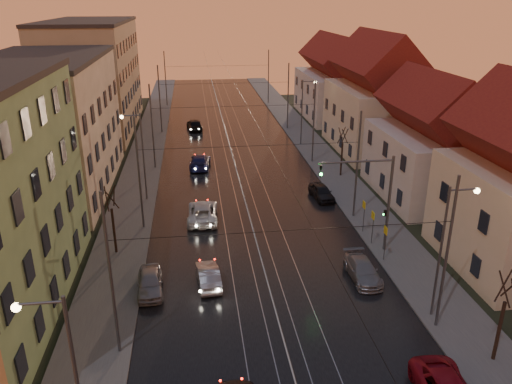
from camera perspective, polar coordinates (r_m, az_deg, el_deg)
name	(u,v)px	position (r m, az deg, el deg)	size (l,w,h in m)	color
road	(234,162)	(55.59, -2.49, 3.41)	(16.00, 120.00, 0.04)	black
sidewalk_left	(143,165)	(55.70, -12.81, 2.98)	(4.00, 120.00, 0.15)	#4C4C4C
sidewalk_right	(322,158)	(57.21, 7.56, 3.83)	(4.00, 120.00, 0.15)	#4C4C4C
tram_rail_0	(215,163)	(55.45, -4.76, 3.35)	(0.06, 120.00, 0.03)	gray
tram_rail_1	(227,162)	(55.52, -3.28, 3.41)	(0.06, 120.00, 0.03)	gray
tram_rail_2	(241,162)	(55.64, -1.70, 3.48)	(0.06, 120.00, 0.03)	gray
tram_rail_3	(254,161)	(55.79, -0.23, 3.54)	(0.06, 120.00, 0.03)	gray
apartment_left_2	(49,128)	(49.81, -22.61, 6.80)	(10.00, 20.00, 12.00)	tan
apartment_left_3	(93,77)	(72.65, -18.09, 12.34)	(10.00, 24.00, 14.00)	#988562
house_right_2	(434,147)	(47.59, 19.67, 4.87)	(9.18, 12.24, 9.20)	beige
house_right_3	(377,102)	(60.69, 13.63, 10.02)	(9.18, 14.28, 11.50)	beige
house_right_4	(334,83)	(77.65, 8.96, 12.17)	(9.18, 16.32, 10.00)	beige
catenary_pole_l_1	(111,277)	(25.51, -16.25, -9.36)	(0.16, 0.16, 9.00)	#595B60
catenary_pole_r_1	(447,256)	(28.23, 20.95, -6.83)	(0.16, 0.16, 9.00)	#595B60
catenary_pole_l_2	(139,175)	(39.07, -13.22, 1.89)	(0.16, 0.16, 9.00)	#595B60
catenary_pole_r_2	(357,166)	(40.90, 11.49, 2.91)	(0.16, 0.16, 9.00)	#595B60
catenary_pole_l_3	(152,127)	(53.41, -11.78, 7.23)	(0.16, 0.16, 9.00)	#595B60
catenary_pole_r_3	(314,123)	(54.76, 6.62, 7.88)	(0.16, 0.16, 9.00)	#595B60
catenary_pole_l_4	(160,100)	(68.03, -10.94, 10.29)	(0.16, 0.16, 9.00)	#595B60
catenary_pole_r_4	(288,97)	(69.10, 3.69, 10.80)	(0.16, 0.16, 9.00)	#595B60
catenary_pole_l_5	(166,79)	(85.75, -10.30, 12.58)	(0.16, 0.16, 9.00)	#595B60
catenary_pole_r_5	(268,77)	(86.60, 1.43, 12.99)	(0.16, 0.16, 9.00)	#595B60
street_lamp_0	(66,373)	(19.77, -20.85, -18.73)	(1.75, 0.32, 8.00)	#595B60
street_lamp_1	(448,240)	(29.07, 21.04, -5.16)	(1.75, 0.32, 8.00)	#595B60
street_lamp_2	(139,148)	(44.70, -13.22, 4.87)	(1.75, 0.32, 8.00)	#595B60
street_lamp_3	(304,106)	(61.44, 5.56, 9.77)	(1.75, 0.32, 8.00)	#595B60
traffic_light_mast	(376,192)	(35.36, 13.55, -0.06)	(5.30, 0.32, 7.20)	#595B60
bare_tree_0	(113,222)	(36.34, -16.02, -3.33)	(1.09, 1.09, 5.11)	black
bare_tree_1	(501,320)	(27.83, 26.23, -12.97)	(1.09, 1.09, 5.11)	black
bare_tree_2	(342,153)	(51.10, 9.79, 4.39)	(1.09, 1.09, 5.11)	black
driving_car_1	(208,275)	(32.35, -5.48, -9.48)	(1.33, 3.81, 1.26)	gray
driving_car_2	(203,212)	(41.17, -6.12, -2.29)	(2.38, 5.16, 1.43)	#B8B8B8
driving_car_3	(200,161)	(53.97, -6.41, 3.52)	(2.01, 4.94, 1.43)	#161944
driving_car_4	(194,125)	(69.81, -7.04, 7.66)	(1.83, 4.55, 1.55)	black
parked_left_3	(150,282)	(32.15, -12.02, -10.05)	(1.55, 3.85, 1.31)	gray
parked_right_1	(363,270)	(33.55, 12.09, -8.72)	(1.71, 4.22, 1.22)	gray
parked_right_2	(322,192)	(45.65, 7.50, -0.01)	(1.54, 3.82, 1.30)	black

